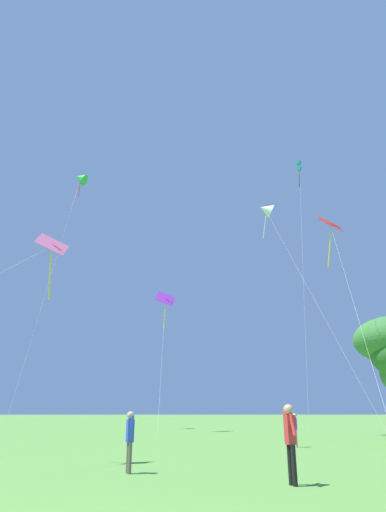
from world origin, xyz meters
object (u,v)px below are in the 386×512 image
object	(u,v)px
kite_pink_low	(43,255)
person_foreground_watcher	(290,436)
kite_teal_box	(299,169)
kite_purple_streamer	(165,305)
kite_green_small	(80,178)
person_in_blue_jacket	(295,427)
kite_red_high	(331,234)
person_near_tree	(130,436)
kite_white_distant	(266,210)

from	to	relation	value
kite_pink_low	person_foreground_watcher	world-z (taller)	kite_pink_low
kite_teal_box	kite_purple_streamer	distance (m)	19.03
kite_green_small	person_foreground_watcher	size ratio (longest dim) A/B	14.87
kite_teal_box	person_in_blue_jacket	world-z (taller)	kite_teal_box
person_in_blue_jacket	kite_green_small	bearing A→B (deg)	128.97
kite_pink_low	person_in_blue_jacket	world-z (taller)	kite_pink_low
person_foreground_watcher	kite_green_small	bearing A→B (deg)	113.47
person_foreground_watcher	kite_red_high	bearing A→B (deg)	65.68
kite_red_high	kite_green_small	world-z (taller)	kite_green_small
kite_teal_box	person_near_tree	xyz separation A→B (m)	(-12.93, -25.15, -23.37)
person_foreground_watcher	kite_pink_low	bearing A→B (deg)	153.40
kite_purple_streamer	person_foreground_watcher	xyz separation A→B (m)	(4.23, -27.51, -9.46)
kite_teal_box	person_near_tree	size ratio (longest dim) A/B	15.60
kite_pink_low	person_near_tree	world-z (taller)	kite_pink_low
kite_purple_streamer	kite_green_small	size ratio (longest dim) A/B	0.45
kite_green_small	kite_purple_streamer	bearing A→B (deg)	-26.14
kite_white_distant	person_near_tree	bearing A→B (deg)	-113.30
kite_green_small	person_near_tree	world-z (taller)	kite_green_small
kite_teal_box	kite_red_high	distance (m)	16.04
person_in_blue_jacket	kite_teal_box	bearing A→B (deg)	69.33
kite_pink_low	person_near_tree	distance (m)	7.16
kite_white_distant	kite_teal_box	bearing A→B (deg)	53.00
kite_teal_box	kite_green_small	xyz separation A→B (m)	(-22.90, 5.00, 1.46)
kite_teal_box	kite_pink_low	bearing A→B (deg)	-125.12
kite_teal_box	kite_purple_streamer	bearing A→B (deg)	179.21
kite_pink_low	kite_purple_streamer	size ratio (longest dim) A/B	0.82
kite_purple_streamer	person_foreground_watcher	world-z (taller)	kite_purple_streamer
kite_teal_box	person_foreground_watcher	bearing A→B (deg)	-107.96
kite_green_small	person_near_tree	bearing A→B (deg)	-71.70
kite_teal_box	kite_red_high	bearing A→B (deg)	-97.88
kite_teal_box	kite_green_small	world-z (taller)	kite_green_small
kite_red_high	person_in_blue_jacket	distance (m)	13.66
kite_pink_low	person_foreground_watcher	distance (m)	10.39
kite_purple_streamer	kite_pink_low	bearing A→B (deg)	-98.26
kite_pink_low	person_in_blue_jacket	distance (m)	14.32
kite_green_small	kite_teal_box	bearing A→B (deg)	-12.31
kite_white_distant	person_near_tree	size ratio (longest dim) A/B	10.76
kite_green_small	kite_white_distant	xyz separation A→B (m)	(18.00, -11.50, -8.99)
kite_pink_low	kite_red_high	size ratio (longest dim) A/B	0.69
kite_white_distant	person_foreground_watcher	bearing A→B (deg)	-100.76
kite_green_small	kite_white_distant	world-z (taller)	kite_green_small
kite_teal_box	person_foreground_watcher	distance (m)	36.98
kite_pink_low	kite_white_distant	bearing A→B (deg)	55.63
kite_pink_low	person_foreground_watcher	size ratio (longest dim) A/B	5.50
person_near_tree	person_foreground_watcher	bearing A→B (deg)	-28.24
kite_white_distant	person_foreground_watcher	distance (m)	26.41
kite_teal_box	kite_green_small	bearing A→B (deg)	167.69
kite_red_high	kite_purple_streamer	bearing A→B (deg)	135.54
kite_red_high	person_near_tree	xyz separation A→B (m)	(-11.38, -14.00, -11.94)
kite_pink_low	person_in_blue_jacket	bearing A→B (deg)	35.83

